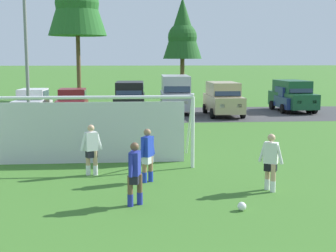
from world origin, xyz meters
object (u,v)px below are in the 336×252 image
Objects in this scene: player_striker_near at (135,174)px; parked_car_slot_right at (223,99)px; player_winger_left at (147,155)px; parked_car_slot_center_left at (73,102)px; parked_car_slot_far_right at (290,99)px; street_lamp at (30,51)px; parked_car_slot_center at (130,98)px; parked_car_slot_center_right at (176,93)px; parked_car_slot_end at (293,95)px; parked_car_slot_left at (33,102)px; soccer_goal at (86,128)px; player_defender_far at (271,162)px; player_trailing_back at (91,150)px; soccer_ball at (242,206)px.

parked_car_slot_right is at bearing 72.42° from player_striker_near.
player_winger_left is (0.41, 2.31, 0.00)m from player_striker_near.
parked_car_slot_center_left is 14.97m from parked_car_slot_far_right.
street_lamp is at bearing -158.82° from parked_car_slot_right.
parked_car_slot_center is at bearing 45.92° from street_lamp.
parked_car_slot_end is (8.21, -0.01, -0.23)m from parked_car_slot_center_right.
street_lamp reaches higher than parked_car_slot_left.
soccer_goal reaches higher than player_defender_far.
player_winger_left is at bearing -119.94° from parked_car_slot_far_right.
player_striker_near is 3.98m from player_defender_far.
player_trailing_back is at bearing 112.04° from player_striker_near.
soccer_goal is 4.54× the size of player_trailing_back.
player_trailing_back is at bearing -94.39° from parked_car_slot_center.
parked_car_slot_far_right is at bearing 60.06° from player_winger_left.
soccer_ball is 0.13× the size of player_trailing_back.
street_lamp reaches higher than parked_car_slot_center_right.
parked_car_slot_right is (12.31, -1.07, 0.24)m from parked_car_slot_left.
soccer_goal is at bearing 127.49° from soccer_ball.
player_winger_left is (-3.43, 1.25, 0.00)m from player_defender_far.
player_trailing_back is at bearing -81.43° from parked_car_slot_center_left.
parked_car_slot_center reaches higher than parked_car_slot_center_left.
player_striker_near is 19.64m from parked_car_slot_right.
parked_car_slot_left is 1.00× the size of parked_car_slot_center_left.
parked_car_slot_center_right is 3.57m from parked_car_slot_right.
parked_car_slot_end is (0.14, -0.08, 0.24)m from parked_car_slot_far_right.
parked_car_slot_center_right is 8.08m from parked_car_slot_far_right.
parked_car_slot_center_right is at bearing 144.40° from parked_car_slot_right.
parked_car_slot_center is 6.11m from parked_car_slot_right.
player_striker_near is 0.34× the size of parked_car_slot_center_right.
parked_car_slot_right is at bearing 71.40° from player_winger_left.
soccer_goal is 6.71m from player_defender_far.
parked_car_slot_center_left is 9.82m from parked_car_slot_right.
parked_car_slot_right and parked_car_slot_end have the same top height.
soccer_ball is 20.64m from parked_car_slot_center.
soccer_ball is 0.13× the size of player_defender_far.
player_winger_left is 13.74m from street_lamp.
player_winger_left is at bearing -98.08° from parked_car_slot_center_right.
parked_car_slot_center_right reaches higher than player_defender_far.
parked_car_slot_right is at bearing -157.42° from parked_car_slot_far_right.
parked_car_slot_center_right is at bearing -179.48° from parked_car_slot_far_right.
soccer_ball is 5.68m from player_trailing_back.
parked_car_slot_end is at bearing -0.08° from parked_car_slot_center_right.
player_defender_far is 0.39× the size of parked_car_slot_center_left.
player_striker_near is at bearing -72.13° from parked_car_slot_left.
parked_car_slot_center is (-3.93, 18.73, 0.29)m from player_defender_far.
parked_car_slot_center_right reaches higher than parked_car_slot_far_right.
parked_car_slot_far_right is (7.26, 19.81, 0.05)m from player_defender_far.
street_lamp reaches higher than parked_car_slot_right.
soccer_goal reaches higher than parked_car_slot_center.
parked_car_slot_left is at bearing 111.22° from player_winger_left.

